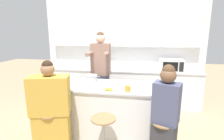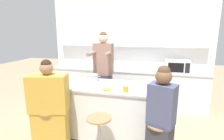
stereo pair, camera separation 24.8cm
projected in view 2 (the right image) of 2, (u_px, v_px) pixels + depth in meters
name	position (u px, v px, depth m)	size (l,w,h in m)	color
ground_plane	(111.00, 135.00, 3.14)	(16.00, 16.00, 0.00)	tan
wall_back	(128.00, 43.00, 4.54)	(4.16, 0.22, 2.70)	white
back_counter	(126.00, 86.00, 4.49)	(3.86, 0.62, 0.90)	silver
kitchen_island	(111.00, 111.00, 3.04)	(2.00, 0.79, 0.93)	black
bar_stool_leftmost	(50.00, 130.00, 2.67)	(0.38, 0.38, 0.67)	#997047
bar_stool_center	(99.00, 138.00, 2.45)	(0.38, 0.38, 0.67)	#997047
person_cooking	(104.00, 76.00, 3.65)	(0.39, 0.58, 1.82)	#383842
person_wrapped_blanket	(50.00, 110.00, 2.59)	(0.60, 0.42, 1.43)	gold
person_seated_near	(161.00, 124.00, 2.21)	(0.38, 0.35, 1.42)	#333338
cooking_pot	(92.00, 78.00, 3.19)	(0.30, 0.21, 0.12)	#B7BABC
fruit_bowl	(82.00, 85.00, 2.89)	(0.17, 0.17, 0.06)	white
mixing_bowl_steel	(75.00, 77.00, 3.35)	(0.24, 0.24, 0.08)	white
coffee_cup_near	(157.00, 89.00, 2.62)	(0.12, 0.09, 0.09)	#4C7099
coffee_cup_far	(126.00, 89.00, 2.61)	(0.12, 0.09, 0.09)	orange
banana_bunch	(107.00, 89.00, 2.68)	(0.17, 0.12, 0.06)	yellow
microwave	(177.00, 66.00, 4.04)	(0.54, 0.37, 0.28)	white
potted_plant	(109.00, 63.00, 4.47)	(0.19, 0.19, 0.27)	#93563D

